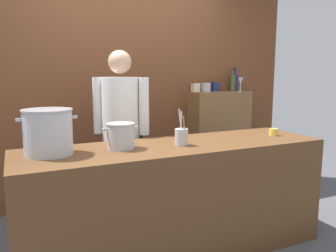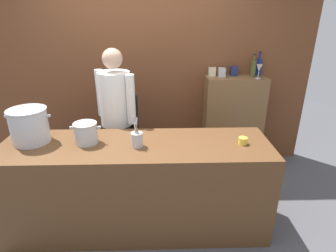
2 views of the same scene
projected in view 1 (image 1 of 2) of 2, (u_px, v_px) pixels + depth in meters
name	position (u px, v px, depth m)	size (l,w,h in m)	color
ground_plane	(176.00, 250.00, 2.77)	(8.00, 8.00, 0.00)	#4C4C51
brick_back_panel	(122.00, 69.00, 3.79)	(4.40, 0.10, 3.00)	brown
prep_counter	(176.00, 199.00, 2.70)	(2.44, 0.70, 0.90)	brown
bar_cabinet	(219.00, 140.00, 4.24)	(0.76, 0.32, 1.23)	brown
chef	(121.00, 127.00, 3.09)	(0.46, 0.41, 1.66)	black
stockpot_large	(48.00, 132.00, 2.28)	(0.40, 0.34, 0.31)	#B7BABF
stockpot_small	(121.00, 136.00, 2.46)	(0.27, 0.21, 0.19)	#B7BABF
utensil_crock	(182.00, 136.00, 2.58)	(0.10, 0.10, 0.29)	#B7BABF
butter_jar	(273.00, 132.00, 3.00)	(0.08, 0.08, 0.06)	yellow
wine_bottle_olive	(233.00, 83.00, 4.22)	(0.06, 0.06, 0.28)	#475123
wine_bottle_cobalt	(235.00, 82.00, 4.34)	(0.07, 0.07, 0.30)	navy
wine_glass_wide	(240.00, 81.00, 4.13)	(0.07, 0.07, 0.17)	silver
spice_tin_silver	(206.00, 87.00, 4.07)	(0.08, 0.08, 0.11)	#B2B2B7
spice_tin_navy	(215.00, 87.00, 4.20)	(0.08, 0.08, 0.12)	navy
spice_tin_cream	(195.00, 87.00, 4.08)	(0.09, 0.09, 0.10)	beige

